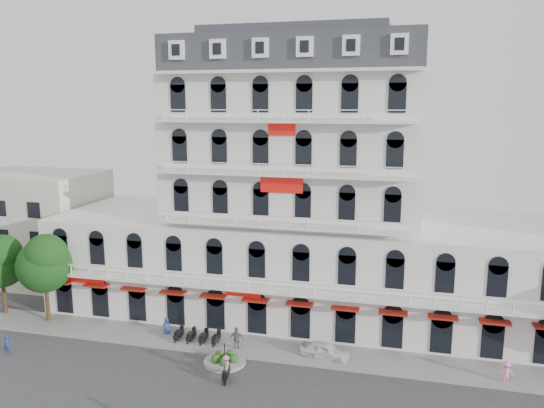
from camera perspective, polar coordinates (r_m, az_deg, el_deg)
The scene contains 13 objects.
sidewalk at distance 43.85m, azimuth 0.08°, elevation -15.35°, with size 53.00×4.00×0.16m, color gray.
main_building at distance 49.09m, azimuth 2.65°, elevation -0.34°, with size 45.00×15.00×25.80m.
flank_building_west at distance 64.56m, azimuth -24.09°, elevation -2.20°, with size 14.00×10.00×12.00m, color beige.
traffic_island at distance 41.98m, azimuth -5.10°, elevation -16.38°, with size 3.20×3.20×1.60m.
parked_scooter_row at distance 45.53m, azimuth -8.01°, elevation -14.55°, with size 4.40×1.80×1.10m, color black, non-canonical shape.
tree_west_outer at distance 54.73m, azimuth -27.14°, elevation -5.33°, with size 4.50×4.48×7.76m.
tree_west_inner at distance 51.15m, azimuth -23.29°, elevation -5.69°, with size 4.76×4.76×8.25m.
parked_car at distance 42.56m, azimuth 5.70°, elevation -15.40°, with size 1.53×3.81×1.30m, color white.
rider_center at distance 39.31m, azimuth -4.96°, elevation -17.14°, with size 0.68×1.70×1.94m.
pedestrian_left at distance 46.95m, azimuth -11.26°, elevation -12.81°, with size 0.76×0.49×1.55m, color navy.
pedestrian_mid at distance 43.54m, azimuth -3.81°, elevation -14.28°, with size 1.14×0.47×1.94m, color slate.
pedestrian_right at distance 42.27m, azimuth 23.88°, elevation -16.23°, with size 1.07×0.61×1.65m, color #F883CD.
pedestrian_far at distance 47.65m, azimuth -26.59°, elevation -13.38°, with size 0.59×0.39×1.61m, color navy.
Camera 1 is at (9.60, -29.24, 19.27)m, focal length 35.00 mm.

